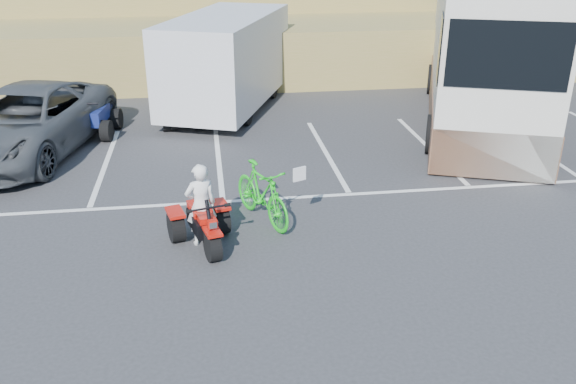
{
  "coord_description": "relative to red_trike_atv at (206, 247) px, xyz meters",
  "views": [
    {
      "loc": [
        -0.26,
        -9.16,
        5.31
      ],
      "look_at": [
        1.1,
        0.48,
        1.0
      ],
      "focal_mm": 38.0,
      "sensor_mm": 36.0,
      "label": 1
    }
  ],
  "objects": [
    {
      "name": "cargo_trailer",
      "position": [
        0.87,
        8.86,
        1.53
      ],
      "size": [
        4.42,
        6.51,
        2.82
      ],
      "rotation": [
        0.0,
        0.0,
        -0.37
      ],
      "color": "silver",
      "rests_on": "ground"
    },
    {
      "name": "green_dirt_bike",
      "position": [
        1.11,
        0.9,
        0.58
      ],
      "size": [
        1.28,
        1.98,
        1.16
      ],
      "primitive_type": "imported",
      "rotation": [
        0.0,
        0.0,
        0.42
      ],
      "color": "#14BF19",
      "rests_on": "ground"
    },
    {
      "name": "parking_stripes",
      "position": [
        1.25,
        3.54,
        0.0
      ],
      "size": [
        28.0,
        5.16,
        0.01
      ],
      "color": "white",
      "rests_on": "ground"
    },
    {
      "name": "red_trike_atv",
      "position": [
        0.0,
        0.0,
        0.0
      ],
      "size": [
        1.44,
        1.71,
        0.96
      ],
      "primitive_type": null,
      "rotation": [
        0.0,
        0.0,
        0.25
      ],
      "color": "red",
      "rests_on": "ground"
    },
    {
      "name": "rider",
      "position": [
        -0.04,
        0.15,
        0.76
      ],
      "size": [
        0.63,
        0.49,
        1.53
      ],
      "primitive_type": "imported",
      "rotation": [
        0.0,
        0.0,
        3.39
      ],
      "color": "white",
      "rests_on": "ground"
    },
    {
      "name": "rv_motorhome",
      "position": [
        8.25,
        7.21,
        1.69
      ],
      "size": [
        6.33,
        11.1,
        3.89
      ],
      "rotation": [
        0.0,
        0.0,
        -0.35
      ],
      "color": "silver",
      "rests_on": "ground"
    },
    {
      "name": "grass_embankment",
      "position": [
        0.39,
        14.96,
        1.42
      ],
      "size": [
        40.0,
        8.5,
        3.1
      ],
      "color": "olive",
      "rests_on": "ground"
    },
    {
      "name": "quad_atv_green",
      "position": [
        -0.53,
        7.36,
        0.0
      ],
      "size": [
        1.26,
        1.62,
        1.0
      ],
      "primitive_type": null,
      "rotation": [
        0.0,
        0.0,
        0.08
      ],
      "color": "#156028",
      "rests_on": "ground"
    },
    {
      "name": "ground",
      "position": [
        0.39,
        -0.52,
        0.0
      ],
      "size": [
        100.0,
        100.0,
        0.0
      ],
      "primitive_type": "plane",
      "color": "#323235",
      "rests_on": "ground"
    },
    {
      "name": "grey_pickup",
      "position": [
        -4.27,
        5.5,
        0.82
      ],
      "size": [
        4.08,
        6.35,
        1.63
      ],
      "primitive_type": "imported",
      "rotation": [
        0.0,
        0.0,
        -0.25
      ],
      "color": "#45484C",
      "rests_on": "ground"
    },
    {
      "name": "quad_atv_blue",
      "position": [
        -2.9,
        6.76,
        0.0
      ],
      "size": [
        1.42,
        1.79,
        1.08
      ],
      "primitive_type": null,
      "rotation": [
        0.0,
        0.0,
        -0.12
      ],
      "color": "navy",
      "rests_on": "ground"
    }
  ]
}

